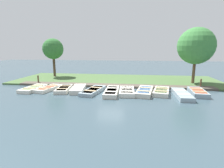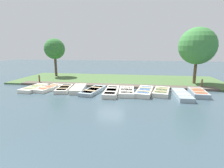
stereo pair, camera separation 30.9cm
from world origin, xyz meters
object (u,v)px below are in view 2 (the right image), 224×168
rowboat_9 (182,95)px  rowboat_10 (198,93)px  rowboat_0 (34,88)px  rowboat_5 (111,92)px  rowboat_7 (145,91)px  park_tree_far_left (55,49)px  park_tree_left (197,46)px  rowboat_8 (161,92)px  rowboat_4 (93,91)px  rowboat_2 (64,89)px  mooring_post_near (39,79)px  rowboat_6 (127,92)px  rowboat_1 (49,88)px  mooring_post_far (202,84)px  rowboat_3 (78,89)px

rowboat_9 → rowboat_10: size_ratio=1.22×
rowboat_9 → rowboat_0: bearing=-91.7°
rowboat_5 → rowboat_9: bearing=88.1°
rowboat_7 → park_tree_far_left: park_tree_far_left is taller
park_tree_left → rowboat_8: bearing=-41.3°
rowboat_4 → rowboat_10: bearing=103.3°
rowboat_10 → park_tree_left: park_tree_left is taller
rowboat_2 → rowboat_5: 4.56m
mooring_post_near → rowboat_6: bearing=74.4°
rowboat_1 → mooring_post_far: mooring_post_far is taller
park_tree_left → rowboat_10: bearing=-11.7°
rowboat_1 → rowboat_7: rowboat_7 is taller
rowboat_3 → mooring_post_near: bearing=-123.1°
rowboat_6 → rowboat_9: 4.50m
rowboat_0 → rowboat_7: (-0.10, 10.28, 0.04)m
rowboat_0 → rowboat_10: 14.74m
rowboat_1 → park_tree_far_left: park_tree_far_left is taller
rowboat_7 → rowboat_10: (-0.29, 4.45, -0.01)m
rowboat_0 → rowboat_3: rowboat_3 is taller
rowboat_10 → rowboat_2: bearing=-84.8°
mooring_post_near → rowboat_8: bearing=79.5°
rowboat_9 → park_tree_left: 6.87m
rowboat_6 → rowboat_7: bearing=94.9°
rowboat_8 → mooring_post_near: size_ratio=3.05×
rowboat_8 → mooring_post_near: mooring_post_near is taller
rowboat_7 → park_tree_left: 8.06m
mooring_post_near → park_tree_left: size_ratio=0.17×
rowboat_0 → rowboat_1: bearing=102.8°
rowboat_7 → park_tree_far_left: bearing=-112.4°
rowboat_7 → mooring_post_far: mooring_post_far is taller
park_tree_far_left → rowboat_4: bearing=44.0°
rowboat_2 → rowboat_0: bearing=-95.5°
rowboat_2 → rowboat_6: bearing=78.3°
rowboat_3 → rowboat_6: rowboat_3 is taller
mooring_post_near → rowboat_0: bearing=20.6°
rowboat_2 → park_tree_far_left: 8.96m
rowboat_7 → rowboat_4: bearing=-78.6°
mooring_post_near → rowboat_9: bearing=78.1°
park_tree_left → rowboat_3: bearing=-68.4°
rowboat_5 → park_tree_far_left: park_tree_far_left is taller
rowboat_5 → rowboat_7: size_ratio=0.98×
rowboat_0 → park_tree_left: park_tree_left is taller
rowboat_4 → rowboat_9: (0.33, 7.48, 0.02)m
rowboat_3 → rowboat_5: bearing=70.4°
rowboat_6 → rowboat_8: size_ratio=0.97×
rowboat_2 → rowboat_6: (0.29, 5.82, 0.02)m
rowboat_1 → rowboat_3: size_ratio=1.00×
rowboat_0 → park_tree_left: (-4.72, 15.63, 3.91)m
rowboat_8 → rowboat_10: bearing=104.1°
rowboat_2 → rowboat_4: rowboat_2 is taller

